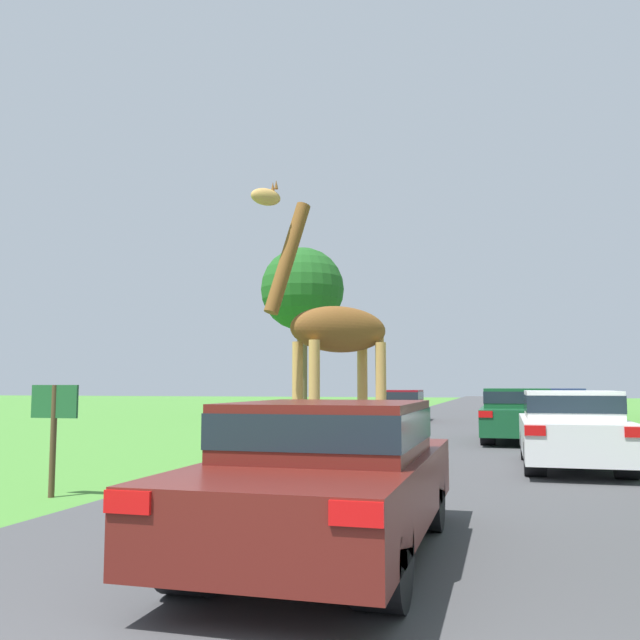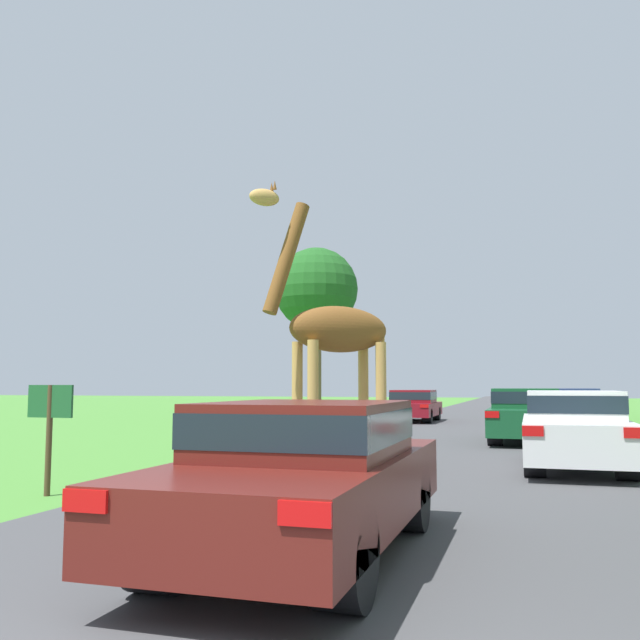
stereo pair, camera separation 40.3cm
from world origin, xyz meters
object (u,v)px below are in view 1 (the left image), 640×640
at_px(car_lead_maroon, 330,472).
at_px(sign_post, 54,418).
at_px(car_verge_right, 559,406).
at_px(car_queue_right, 401,405).
at_px(car_far_ahead, 517,413).
at_px(tree_centre_back, 302,290).
at_px(car_queue_left, 571,427).
at_px(giraffe_near_road, 334,338).

distance_m(car_lead_maroon, sign_post, 4.78).
bearing_deg(car_verge_right, car_lead_maroon, -99.34).
distance_m(car_queue_right, car_far_ahead, 10.09).
distance_m(car_far_ahead, tree_centre_back, 17.73).
height_order(car_lead_maroon, car_far_ahead, car_far_ahead).
bearing_deg(sign_post, car_queue_right, 85.21).
height_order(car_lead_maroon, car_verge_right, car_verge_right).
bearing_deg(car_queue_left, tree_centre_back, 119.34).
height_order(car_far_ahead, sign_post, sign_post).
bearing_deg(tree_centre_back, car_queue_left, -60.66).
bearing_deg(car_verge_right, car_far_ahead, -101.86).
distance_m(car_queue_left, tree_centre_back, 22.80).
bearing_deg(car_lead_maroon, car_queue_right, 96.90).
bearing_deg(car_lead_maroon, car_far_ahead, 82.15).
distance_m(car_queue_right, car_verge_right, 6.19).
bearing_deg(sign_post, car_lead_maroon, -25.06).
height_order(car_verge_right, tree_centre_back, tree_centre_back).
bearing_deg(sign_post, car_verge_right, 67.33).
relative_size(car_far_ahead, car_verge_right, 0.95).
bearing_deg(car_verge_right, tree_centre_back, 152.50).
bearing_deg(sign_post, tree_centre_back, 99.10).
bearing_deg(tree_centre_back, car_queue_right, -38.95).
relative_size(giraffe_near_road, tree_centre_back, 0.60).
bearing_deg(giraffe_near_road, tree_centre_back, -27.17).
relative_size(car_lead_maroon, car_queue_right, 1.03).
bearing_deg(car_verge_right, car_queue_right, 165.78).
relative_size(car_lead_maroon, car_verge_right, 0.93).
height_order(car_lead_maroon, tree_centre_back, tree_centre_back).
distance_m(giraffe_near_road, car_lead_maroon, 6.37).
bearing_deg(car_queue_right, sign_post, -94.79).
bearing_deg(car_lead_maroon, sign_post, 154.94).
distance_m(giraffe_near_road, car_queue_right, 16.04).
xyz_separation_m(car_lead_maroon, car_queue_right, (-2.65, 21.90, -0.04)).
xyz_separation_m(giraffe_near_road, car_verge_right, (4.82, 14.40, -1.60)).
xyz_separation_m(car_queue_left, car_verge_right, (0.74, 13.26, -0.00)).
bearing_deg(giraffe_near_road, car_far_ahead, -70.76).
height_order(car_queue_left, tree_centre_back, tree_centre_back).
height_order(car_verge_right, sign_post, sign_post).
distance_m(car_lead_maroon, car_far_ahead, 12.95).
xyz_separation_m(car_far_ahead, tree_centre_back, (-9.99, 13.58, 5.48)).
relative_size(giraffe_near_road, car_queue_right, 1.22).
distance_m(car_queue_right, car_queue_left, 15.69).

